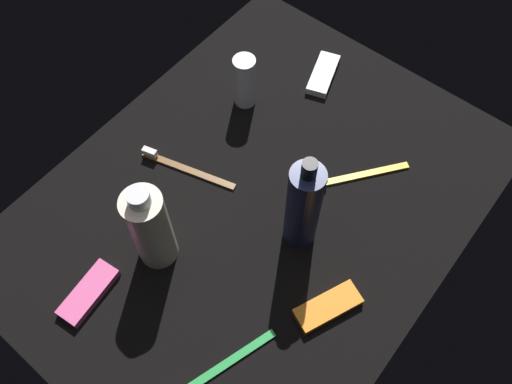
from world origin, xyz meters
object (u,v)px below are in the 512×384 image
(snack_bar_pink, at_px, (89,293))
(deodorant_stick, at_px, (245,81))
(bodywash_bottle, at_px, (150,228))
(snack_bar_white, at_px, (323,74))
(snack_bar_orange, at_px, (328,307))
(toothbrush_brown, at_px, (182,167))
(lotion_bottle, at_px, (303,207))
(toothbrush_yellow, at_px, (354,176))
(toothbrush_green, at_px, (216,370))

(snack_bar_pink, bearing_deg, deodorant_stick, 0.50)
(bodywash_bottle, distance_m, snack_bar_pink, 0.15)
(snack_bar_pink, bearing_deg, snack_bar_white, -9.08)
(deodorant_stick, height_order, snack_bar_orange, deodorant_stick)
(bodywash_bottle, relative_size, toothbrush_brown, 1.07)
(snack_bar_orange, bearing_deg, lotion_bottle, 79.33)
(toothbrush_brown, bearing_deg, toothbrush_yellow, -54.49)
(snack_bar_pink, bearing_deg, toothbrush_brown, 3.03)
(bodywash_bottle, distance_m, snack_bar_white, 0.48)
(toothbrush_yellow, height_order, snack_bar_orange, toothbrush_yellow)
(bodywash_bottle, height_order, snack_bar_white, bodywash_bottle)
(toothbrush_green, relative_size, snack_bar_orange, 1.68)
(toothbrush_yellow, bearing_deg, toothbrush_brown, 125.51)
(lotion_bottle, relative_size, snack_bar_orange, 2.09)
(snack_bar_pink, bearing_deg, toothbrush_green, -87.72)
(bodywash_bottle, relative_size, toothbrush_yellow, 1.26)
(snack_bar_pink, distance_m, snack_bar_orange, 0.37)
(deodorant_stick, xyz_separation_m, snack_bar_orange, (-0.23, -0.36, -0.05))
(lotion_bottle, xyz_separation_m, snack_bar_white, (0.30, 0.17, -0.09))
(lotion_bottle, xyz_separation_m, bodywash_bottle, (-0.17, 0.16, -0.01))
(snack_bar_pink, bearing_deg, snack_bar_orange, -61.25)
(deodorant_stick, bearing_deg, toothbrush_yellow, -92.96)
(lotion_bottle, distance_m, toothbrush_yellow, 0.17)
(lotion_bottle, bearing_deg, deodorant_stick, 56.89)
(toothbrush_green, height_order, snack_bar_pink, toothbrush_green)
(lotion_bottle, distance_m, deodorant_stick, 0.30)
(toothbrush_yellow, height_order, toothbrush_green, same)
(toothbrush_green, bearing_deg, snack_bar_pink, 99.03)
(lotion_bottle, relative_size, toothbrush_green, 1.24)
(bodywash_bottle, height_order, deodorant_stick, bodywash_bottle)
(lotion_bottle, distance_m, snack_bar_pink, 0.36)
(lotion_bottle, height_order, snack_bar_pink, lotion_bottle)
(lotion_bottle, bearing_deg, bodywash_bottle, 136.47)
(bodywash_bottle, xyz_separation_m, toothbrush_green, (-0.08, -0.20, -0.08))
(toothbrush_brown, relative_size, snack_bar_pink, 1.70)
(toothbrush_brown, height_order, snack_bar_pink, toothbrush_brown)
(toothbrush_brown, relative_size, snack_bar_white, 1.70)
(bodywash_bottle, height_order, toothbrush_yellow, bodywash_bottle)
(snack_bar_orange, bearing_deg, toothbrush_yellow, 47.36)
(toothbrush_brown, distance_m, snack_bar_pink, 0.26)
(snack_bar_orange, bearing_deg, bodywash_bottle, 132.35)
(lotion_bottle, xyz_separation_m, toothbrush_green, (-0.25, -0.04, -0.09))
(snack_bar_pink, height_order, snack_bar_orange, same)
(deodorant_stick, distance_m, snack_bar_white, 0.17)
(bodywash_bottle, xyz_separation_m, toothbrush_yellow, (0.32, -0.17, -0.08))
(toothbrush_yellow, xyz_separation_m, toothbrush_green, (-0.40, -0.03, 0.00))
(toothbrush_brown, bearing_deg, deodorant_stick, 3.69)
(snack_bar_white, relative_size, snack_bar_orange, 1.00)
(toothbrush_yellow, xyz_separation_m, snack_bar_white, (0.15, 0.18, 0.00))
(toothbrush_yellow, distance_m, toothbrush_green, 0.40)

